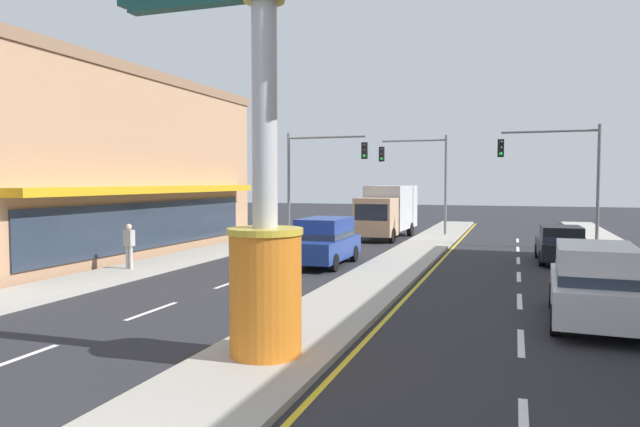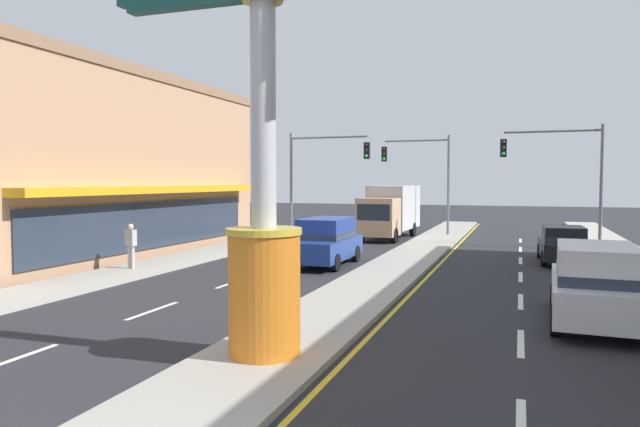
{
  "view_description": "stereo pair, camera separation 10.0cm",
  "coord_description": "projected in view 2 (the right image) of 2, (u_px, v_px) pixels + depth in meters",
  "views": [
    {
      "loc": [
        4.38,
        -3.38,
        3.38
      ],
      "look_at": [
        -0.1,
        9.75,
        2.6
      ],
      "focal_mm": 32.21,
      "sensor_mm": 36.0,
      "label": 1
    },
    {
      "loc": [
        4.47,
        -3.34,
        3.38
      ],
      "look_at": [
        -0.1,
        9.75,
        2.6
      ],
      "focal_mm": 32.21,
      "sensor_mm": 36.0,
      "label": 2
    }
  ],
  "objects": [
    {
      "name": "district_sign",
      "position": [
        263.0,
        158.0,
        10.54
      ],
      "size": [
        6.21,
        1.41,
        8.14
      ],
      "color": "orange",
      "rests_on": "median_strip"
    },
    {
      "name": "storefront_left",
      "position": [
        84.0,
        166.0,
        26.19
      ],
      "size": [
        8.68,
        18.86,
        8.21
      ],
      "color": "tan",
      "rests_on": "ground"
    },
    {
      "name": "median_strip",
      "position": [
        394.0,
        269.0,
        21.78
      ],
      "size": [
        2.49,
        52.0,
        0.14
      ],
      "primitive_type": "cube",
      "color": "#A39E93",
      "rests_on": "ground"
    },
    {
      "name": "suv_mid_left_lane",
      "position": [
        326.0,
        241.0,
        23.13
      ],
      "size": [
        1.99,
        4.61,
        1.9
      ],
      "color": "navy",
      "rests_on": "ground"
    },
    {
      "name": "suv_far_right_lane",
      "position": [
        596.0,
        284.0,
        13.44
      ],
      "size": [
        2.12,
        4.68,
        1.9
      ],
      "color": "silver",
      "rests_on": "ground"
    },
    {
      "name": "traffic_light_median_far",
      "position": [
        424.0,
        168.0,
        35.32
      ],
      "size": [
        4.2,
        0.46,
        6.2
      ],
      "color": "slate",
      "rests_on": "ground"
    },
    {
      "name": "traffic_light_right_side",
      "position": [
        563.0,
        164.0,
        28.67
      ],
      "size": [
        4.86,
        0.46,
        6.2
      ],
      "color": "slate",
      "rests_on": "ground"
    },
    {
      "name": "sedan_near_right_lane",
      "position": [
        563.0,
        244.0,
        23.72
      ],
      "size": [
        1.92,
        4.34,
        1.53
      ],
      "color": "black",
      "rests_on": "ground"
    },
    {
      "name": "pedestrian_near_kerb",
      "position": [
        131.0,
        243.0,
        21.04
      ],
      "size": [
        0.43,
        0.29,
        1.65
      ],
      "color": "#B7B2AD",
      "rests_on": "sidewalk_left"
    },
    {
      "name": "box_truck_near_left_lane",
      "position": [
        390.0,
        210.0,
        34.22
      ],
      "size": [
        2.47,
        6.98,
        3.12
      ],
      "color": "tan",
      "rests_on": "ground"
    },
    {
      "name": "sidewalk_left",
      "position": [
        162.0,
        264.0,
        22.84
      ],
      "size": [
        2.23,
        60.0,
        0.18
      ],
      "primitive_type": "cube",
      "color": "#ADA89E",
      "rests_on": "ground"
    },
    {
      "name": "lane_markings",
      "position": [
        386.0,
        276.0,
        20.5
      ],
      "size": [
        9.23,
        52.0,
        0.01
      ],
      "color": "silver",
      "rests_on": "ground"
    },
    {
      "name": "traffic_light_left_side",
      "position": [
        319.0,
        166.0,
        32.99
      ],
      "size": [
        4.86,
        0.46,
        6.2
      ],
      "color": "slate",
      "rests_on": "ground"
    }
  ]
}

